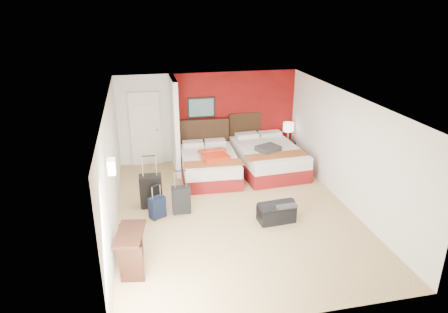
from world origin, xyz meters
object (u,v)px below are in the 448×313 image
object	(u,v)px
bed_left	(209,166)
desk	(131,251)
red_suitcase_open	(214,154)
duffel_bag	(276,213)
suitcase_charcoal	(181,201)
nightstand	(287,150)
table_lamp	(288,132)
suitcase_navy	(157,208)
suitcase_black	(151,192)
bed_right	(268,158)

from	to	relation	value
bed_left	desk	bearing A→B (deg)	-116.36
red_suitcase_open	duffel_bag	xyz separation A→B (m)	(0.86, -2.43, -0.47)
red_suitcase_open	suitcase_charcoal	distance (m)	1.99
duffel_bag	nightstand	bearing A→B (deg)	62.17
nightstand	suitcase_charcoal	xyz separation A→B (m)	(-3.38, -2.60, 0.03)
table_lamp	suitcase_navy	size ratio (longest dim) A/B	1.20
suitcase_black	duffel_bag	xyz separation A→B (m)	(2.51, -1.19, -0.17)
bed_right	table_lamp	world-z (taller)	table_lamp
desk	nightstand	bearing A→B (deg)	54.12
bed_right	nightstand	bearing A→B (deg)	37.64
red_suitcase_open	suitcase_charcoal	bearing A→B (deg)	-132.40
bed_left	desk	world-z (taller)	desk
table_lamp	suitcase_navy	world-z (taller)	table_lamp
nightstand	table_lamp	xyz separation A→B (m)	(0.00, 0.00, 0.53)
bed_left	red_suitcase_open	size ratio (longest dim) A/B	2.26
red_suitcase_open	suitcase_charcoal	size ratio (longest dim) A/B	1.54
desk	red_suitcase_open	bearing A→B (deg)	68.21
bed_left	table_lamp	distance (m)	2.64
table_lamp	nightstand	bearing A→B (deg)	0.00
nightstand	duffel_bag	bearing A→B (deg)	-115.38
suitcase_black	suitcase_charcoal	distance (m)	0.75
bed_right	duffel_bag	distance (m)	2.72
suitcase_charcoal	duffel_bag	xyz separation A→B (m)	(1.89, -0.77, -0.10)
suitcase_charcoal	duffel_bag	distance (m)	2.04
bed_right	desk	world-z (taller)	desk
suitcase_charcoal	suitcase_navy	distance (m)	0.54
bed_right	nightstand	xyz separation A→B (m)	(0.83, 0.74, -0.07)
red_suitcase_open	suitcase_navy	world-z (taller)	red_suitcase_open
bed_right	red_suitcase_open	size ratio (longest dim) A/B	2.51
suitcase_black	desk	bearing A→B (deg)	-99.17
suitcase_navy	duffel_bag	xyz separation A→B (m)	(2.42, -0.65, -0.04)
bed_left	table_lamp	world-z (taller)	table_lamp
suitcase_black	duffel_bag	world-z (taller)	suitcase_black
bed_right	duffel_bag	size ratio (longest dim) A/B	2.97
duffel_bag	desk	distance (m)	3.12
nightstand	duffel_bag	world-z (taller)	nightstand
red_suitcase_open	bed_left	bearing A→B (deg)	124.48
red_suitcase_open	desk	bearing A→B (deg)	-131.84
bed_right	red_suitcase_open	xyz separation A→B (m)	(-1.52, -0.21, 0.33)
duffel_bag	desk	size ratio (longest dim) A/B	0.87
table_lamp	desk	size ratio (longest dim) A/B	0.63
suitcase_black	table_lamp	bearing A→B (deg)	30.68
suitcase_black	desk	world-z (taller)	suitcase_black
bed_right	table_lamp	size ratio (longest dim) A/B	4.10
bed_right	duffel_bag	xyz separation A→B (m)	(-0.66, -2.63, -0.14)
bed_left	suitcase_charcoal	bearing A→B (deg)	-114.90
bed_right	desk	bearing A→B (deg)	-138.52
bed_left	red_suitcase_open	distance (m)	0.38
nightstand	suitcase_navy	xyz separation A→B (m)	(-3.91, -2.72, -0.03)
suitcase_black	duffel_bag	size ratio (longest dim) A/B	0.97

